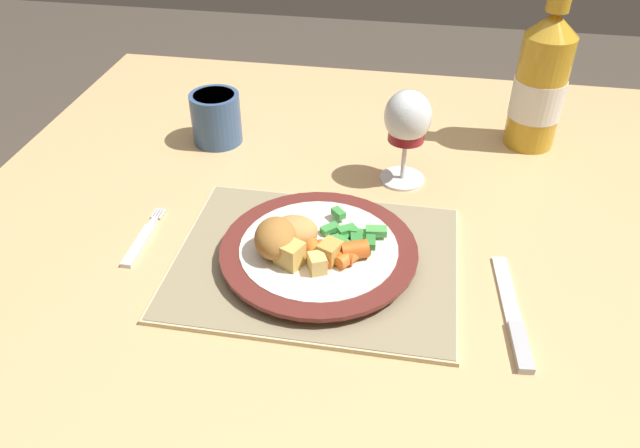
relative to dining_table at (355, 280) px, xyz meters
name	(u,v)px	position (x,y,z in m)	size (l,w,h in m)	color
dining_table	(355,280)	(0.00, 0.00, 0.00)	(1.14, 1.08, 0.74)	tan
placemat	(316,261)	(-0.04, -0.07, 0.09)	(0.36, 0.28, 0.01)	#CCB789
dinner_plate	(319,252)	(-0.04, -0.07, 0.10)	(0.25, 0.25, 0.02)	white
breaded_croquettes	(283,235)	(-0.08, -0.08, 0.13)	(0.08, 0.09, 0.04)	#A87033
green_beans_pile	(351,235)	(0.00, -0.05, 0.12)	(0.09, 0.09, 0.02)	green
glazed_carrots	(335,254)	(-0.02, -0.09, 0.12)	(0.09, 0.05, 0.02)	orange
fork	(141,241)	(-0.28, -0.07, 0.09)	(0.02, 0.13, 0.01)	silver
table_knife	(514,320)	(0.20, -0.13, 0.09)	(0.04, 0.19, 0.01)	silver
wine_glass	(407,122)	(0.05, 0.14, 0.18)	(0.07, 0.07, 0.14)	silver
bottle	(541,80)	(0.25, 0.29, 0.20)	(0.08, 0.08, 0.30)	gold
roast_potatoes	(307,255)	(-0.05, -0.11, 0.13)	(0.08, 0.05, 0.03)	#E5BC66
drinking_cup	(216,117)	(-0.26, 0.21, 0.13)	(0.08, 0.08, 0.08)	#385684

